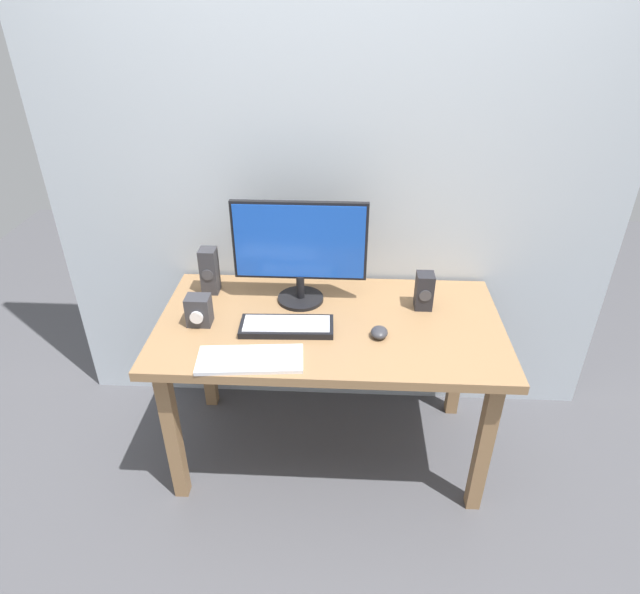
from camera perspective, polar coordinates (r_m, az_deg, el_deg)
ground_plane at (r=2.78m, az=0.88°, el=-15.60°), size 6.00×6.00×0.00m
wall_back at (r=2.39m, az=1.60°, el=18.47°), size 2.66×0.04×3.00m
desk at (r=2.34m, az=1.01°, el=-4.38°), size 1.46×0.77×0.75m
monitor at (r=2.33m, az=-2.16°, el=5.20°), size 0.58×0.21×0.47m
keyboard_primary at (r=2.24m, az=-3.54°, el=-3.12°), size 0.39×0.16×0.03m
keyboard_secondary at (r=2.08m, az=-7.41°, el=-6.54°), size 0.42×0.20×0.02m
mouse at (r=2.20m, az=6.29°, el=-3.75°), size 0.08×0.09×0.04m
speaker_right at (r=2.39m, az=10.97°, el=0.64°), size 0.07×0.08×0.17m
speaker_left at (r=2.51m, az=-11.62°, el=2.74°), size 0.07×0.08×0.22m
audio_controller at (r=2.30m, az=-12.70°, el=-1.41°), size 0.10×0.09×0.13m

